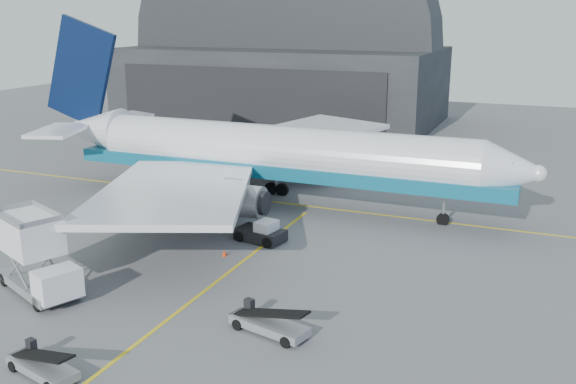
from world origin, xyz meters
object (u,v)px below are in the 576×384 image
at_px(catering_truck, 35,255).
at_px(belt_loader_b, 269,323).
at_px(belt_loader_a, 42,365).
at_px(airliner, 262,153).
at_px(pushback_tug, 262,233).

distance_m(catering_truck, belt_loader_b, 16.12).
bearing_deg(belt_loader_a, belt_loader_b, 58.24).
height_order(airliner, catering_truck, airliner).
relative_size(belt_loader_a, belt_loader_b, 0.90).
xyz_separation_m(pushback_tug, belt_loader_a, (-1.91, -21.90, -0.14)).
bearing_deg(airliner, belt_loader_b, -64.60).
bearing_deg(catering_truck, belt_loader_a, -22.38).
distance_m(catering_truck, belt_loader_a, 10.81).
xyz_separation_m(catering_truck, pushback_tug, (9.30, 14.26, -1.85)).
distance_m(airliner, belt_loader_a, 31.94).
distance_m(airliner, pushback_tug, 11.39).
xyz_separation_m(catering_truck, belt_loader_b, (15.99, 0.68, -1.93)).
xyz_separation_m(pushback_tug, belt_loader_b, (6.69, -13.58, -0.08)).
height_order(airliner, belt_loader_b, airliner).
xyz_separation_m(airliner, belt_loader_a, (2.43, -31.55, -4.34)).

